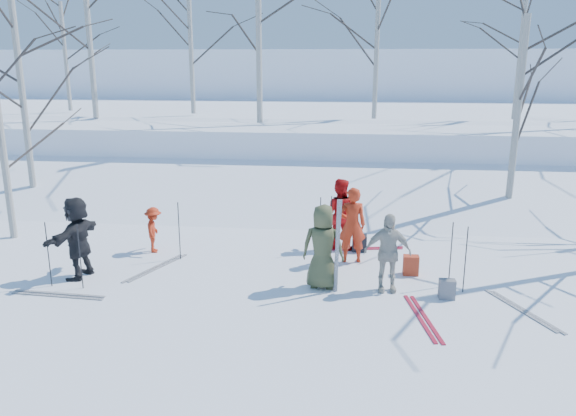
# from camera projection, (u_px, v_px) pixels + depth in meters

# --- Properties ---
(ground) EXTENTS (120.00, 120.00, 0.00)m
(ground) POSITION_uv_depth(u_px,v_px,m) (279.00, 291.00, 11.05)
(ground) COLOR white
(ground) RESTS_ON ground
(snow_ramp) EXTENTS (70.00, 9.49, 4.12)m
(snow_ramp) POSITION_uv_depth(u_px,v_px,m) (308.00, 199.00, 17.74)
(snow_ramp) COLOR white
(snow_ramp) RESTS_ON ground
(snow_plateau) EXTENTS (70.00, 18.00, 2.20)m
(snow_plateau) POSITION_uv_depth(u_px,v_px,m) (324.00, 133.00, 27.12)
(snow_plateau) COLOR white
(snow_plateau) RESTS_ON ground
(far_hill) EXTENTS (90.00, 30.00, 6.00)m
(far_hill) POSITION_uv_depth(u_px,v_px,m) (337.00, 89.00, 47.04)
(far_hill) COLOR white
(far_hill) RESTS_ON ground
(skier_olive_center) EXTENTS (0.88, 0.61, 1.70)m
(skier_olive_center) POSITION_uv_depth(u_px,v_px,m) (323.00, 247.00, 11.03)
(skier_olive_center) COLOR #42482B
(skier_olive_center) RESTS_ON ground
(skier_red_north) EXTENTS (0.67, 0.49, 1.72)m
(skier_red_north) POSITION_uv_depth(u_px,v_px,m) (352.00, 225.00, 12.45)
(skier_red_north) COLOR #B52810
(skier_red_north) RESTS_ON ground
(skier_redor_behind) EXTENTS (0.92, 0.77, 1.71)m
(skier_redor_behind) POSITION_uv_depth(u_px,v_px,m) (339.00, 214.00, 13.40)
(skier_redor_behind) COLOR #BB0E0F
(skier_redor_behind) RESTS_ON ground
(skier_red_seated) EXTENTS (0.56, 0.78, 1.08)m
(skier_red_seated) POSITION_uv_depth(u_px,v_px,m) (154.00, 230.00, 13.18)
(skier_red_seated) COLOR #B52810
(skier_red_seated) RESTS_ON ground
(skier_cream_east) EXTENTS (0.95, 0.45, 1.57)m
(skier_cream_east) POSITION_uv_depth(u_px,v_px,m) (387.00, 253.00, 10.89)
(skier_cream_east) COLOR beige
(skier_cream_east) RESTS_ON ground
(skier_grey_west) EXTENTS (0.77, 1.66, 1.73)m
(skier_grey_west) POSITION_uv_depth(u_px,v_px,m) (77.00, 238.00, 11.56)
(skier_grey_west) COLOR black
(skier_grey_west) RESTS_ON ground
(dog) EXTENTS (0.41, 0.59, 0.45)m
(dog) POSITION_uv_depth(u_px,v_px,m) (327.00, 265.00, 11.81)
(dog) COLOR black
(dog) RESTS_ON ground
(upright_ski_left) EXTENTS (0.11, 0.17, 1.90)m
(upright_ski_left) POSITION_uv_depth(u_px,v_px,m) (337.00, 247.00, 10.73)
(upright_ski_left) COLOR silver
(upright_ski_left) RESTS_ON ground
(upright_ski_right) EXTENTS (0.15, 0.23, 1.89)m
(upright_ski_right) POSITION_uv_depth(u_px,v_px,m) (337.00, 246.00, 10.76)
(upright_ski_right) COLOR silver
(upright_ski_right) RESTS_ON ground
(ski_pair_a) EXTENTS (1.49, 2.04, 0.02)m
(ski_pair_a) POSITION_uv_depth(u_px,v_px,m) (156.00, 268.00, 12.26)
(ski_pair_a) COLOR silver
(ski_pair_a) RESTS_ON ground
(ski_pair_b) EXTENTS (1.63, 2.05, 0.02)m
(ski_pair_b) POSITION_uv_depth(u_px,v_px,m) (523.00, 310.00, 10.17)
(ski_pair_b) COLOR silver
(ski_pair_b) RESTS_ON ground
(ski_pair_c) EXTENTS (0.83, 1.97, 0.02)m
(ski_pair_c) POSITION_uv_depth(u_px,v_px,m) (423.00, 318.00, 9.88)
(ski_pair_c) COLOR maroon
(ski_pair_c) RESTS_ON ground
(ski_pair_d) EXTENTS (0.43, 1.92, 0.02)m
(ski_pair_d) POSITION_uv_depth(u_px,v_px,m) (58.00, 295.00, 10.85)
(ski_pair_d) COLOR silver
(ski_pair_d) RESTS_ON ground
(ski_pair_e) EXTENTS (0.83, 1.97, 0.02)m
(ski_pair_e) POSITION_uv_depth(u_px,v_px,m) (364.00, 248.00, 13.51)
(ski_pair_e) COLOR maroon
(ski_pair_e) RESTS_ON ground
(ski_pole_a) EXTENTS (0.02, 0.02, 1.34)m
(ski_pole_a) POSITION_uv_depth(u_px,v_px,m) (465.00, 260.00, 10.83)
(ski_pole_a) COLOR black
(ski_pole_a) RESTS_ON ground
(ski_pole_b) EXTENTS (0.02, 0.02, 1.34)m
(ski_pole_b) POSITION_uv_depth(u_px,v_px,m) (320.00, 225.00, 13.10)
(ski_pole_b) COLOR black
(ski_pole_b) RESTS_ON ground
(ski_pole_c) EXTENTS (0.02, 0.02, 1.34)m
(ski_pole_c) POSITION_uv_depth(u_px,v_px,m) (331.00, 224.00, 13.23)
(ski_pole_c) COLOR black
(ski_pole_c) RESTS_ON ground
(ski_pole_d) EXTENTS (0.02, 0.02, 1.34)m
(ski_pole_d) POSITION_uv_depth(u_px,v_px,m) (179.00, 231.00, 12.65)
(ski_pole_d) COLOR black
(ski_pole_d) RESTS_ON ground
(ski_pole_e) EXTENTS (0.02, 0.02, 1.34)m
(ski_pole_e) POSITION_uv_depth(u_px,v_px,m) (80.00, 256.00, 11.02)
(ski_pole_e) COLOR black
(ski_pole_e) RESTS_ON ground
(ski_pole_f) EXTENTS (0.02, 0.02, 1.34)m
(ski_pole_f) POSITION_uv_depth(u_px,v_px,m) (451.00, 255.00, 11.13)
(ski_pole_f) COLOR black
(ski_pole_f) RESTS_ON ground
(ski_pole_g) EXTENTS (0.02, 0.02, 1.34)m
(ski_pole_g) POSITION_uv_depth(u_px,v_px,m) (48.00, 255.00, 11.13)
(ski_pole_g) COLOR black
(ski_pole_g) RESTS_ON ground
(backpack_red) EXTENTS (0.32, 0.22, 0.42)m
(backpack_red) POSITION_uv_depth(u_px,v_px,m) (411.00, 265.00, 11.85)
(backpack_red) COLOR #B6341C
(backpack_red) RESTS_ON ground
(backpack_grey) EXTENTS (0.30, 0.20, 0.38)m
(backpack_grey) POSITION_uv_depth(u_px,v_px,m) (447.00, 289.00, 10.66)
(backpack_grey) COLOR slate
(backpack_grey) RESTS_ON ground
(backpack_dark) EXTENTS (0.34, 0.24, 0.40)m
(backpack_dark) POSITION_uv_depth(u_px,v_px,m) (359.00, 243.00, 13.31)
(backpack_dark) COLOR black
(backpack_dark) RESTS_ON ground
(birch_plateau_c) EXTENTS (5.73, 5.73, 7.33)m
(birch_plateau_c) POSITION_uv_depth(u_px,v_px,m) (88.00, 20.00, 21.25)
(birch_plateau_c) COLOR silver
(birch_plateau_c) RESTS_ON snow_plateau
(birch_plateau_d) EXTENTS (4.60, 4.60, 5.71)m
(birch_plateau_d) POSITION_uv_depth(u_px,v_px,m) (191.00, 44.00, 23.15)
(birch_plateau_d) COLOR silver
(birch_plateau_d) RESTS_ON snow_plateau
(birch_plateau_e) EXTENTS (4.44, 4.44, 5.49)m
(birch_plateau_e) POSITION_uv_depth(u_px,v_px,m) (377.00, 45.00, 21.09)
(birch_plateau_e) COLOR silver
(birch_plateau_e) RESTS_ON snow_plateau
(birch_plateau_f) EXTENTS (3.85, 3.85, 4.64)m
(birch_plateau_f) POSITION_uv_depth(u_px,v_px,m) (65.00, 57.00, 24.67)
(birch_plateau_f) COLOR silver
(birch_plateau_f) RESTS_ON snow_plateau
(birch_plateau_g) EXTENTS (3.92, 3.92, 4.74)m
(birch_plateau_g) POSITION_uv_depth(u_px,v_px,m) (520.00, 55.00, 20.92)
(birch_plateau_g) COLOR silver
(birch_plateau_g) RESTS_ON snow_plateau
(birch_plateau_h) EXTENTS (5.42, 5.42, 6.88)m
(birch_plateau_h) POSITION_uv_depth(u_px,v_px,m) (259.00, 23.00, 19.53)
(birch_plateau_h) COLOR silver
(birch_plateau_h) RESTS_ON snow_plateau
(birch_edge_a) EXTENTS (4.14, 4.14, 5.05)m
(birch_edge_a) POSITION_uv_depth(u_px,v_px,m) (1.00, 139.00, 13.74)
(birch_edge_a) COLOR silver
(birch_edge_a) RESTS_ON ground
(birch_edge_d) EXTENTS (5.03, 5.03, 6.33)m
(birch_edge_d) POSITION_uv_depth(u_px,v_px,m) (23.00, 102.00, 16.91)
(birch_edge_d) COLOR silver
(birch_edge_d) RESTS_ON ground
(birch_edge_e) EXTENTS (4.52, 4.52, 5.60)m
(birch_edge_e) POSITION_uv_depth(u_px,v_px,m) (517.00, 120.00, 15.52)
(birch_edge_e) COLOR silver
(birch_edge_e) RESTS_ON ground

